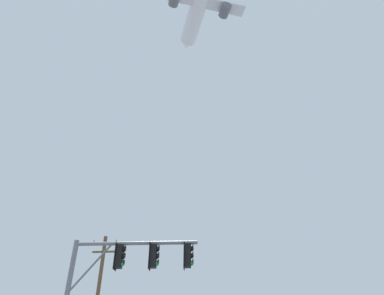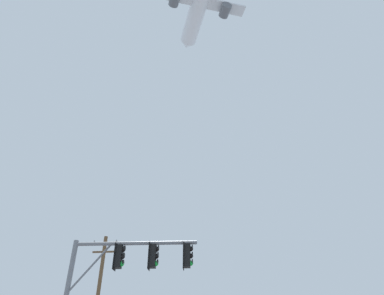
# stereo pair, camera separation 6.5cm
# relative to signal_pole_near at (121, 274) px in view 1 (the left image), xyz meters

# --- Properties ---
(signal_pole_near) EXTENTS (5.10, 0.59, 5.80)m
(signal_pole_near) POSITION_rel_signal_pole_near_xyz_m (0.00, 0.00, 0.00)
(signal_pole_near) COLOR slate
(signal_pole_near) RESTS_ON ground
(airplane) EXTENTS (15.42, 19.97, 5.56)m
(airplane) POSITION_rel_signal_pole_near_xyz_m (1.97, 21.56, 48.23)
(airplane) COLOR white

